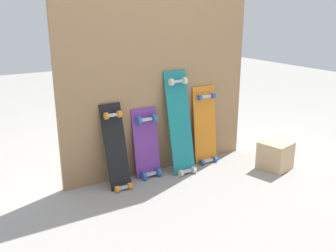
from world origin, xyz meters
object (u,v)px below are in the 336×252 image
skateboard_black (117,151)px  wooden_crate (275,155)px  skateboard_teal (180,127)px  skateboard_orange (205,129)px  skateboard_purple (147,147)px

skateboard_black → wooden_crate: size_ratio=2.99×
skateboard_teal → skateboard_orange: size_ratio=1.21×
skateboard_teal → wooden_crate: size_ratio=3.83×
skateboard_teal → skateboard_purple: bearing=170.9°
skateboard_black → skateboard_purple: (0.29, 0.05, -0.03)m
skateboard_purple → skateboard_orange: (0.60, 0.01, 0.05)m
skateboard_black → skateboard_teal: skateboard_teal is taller
skateboard_purple → skateboard_orange: size_ratio=0.83×
skateboard_black → skateboard_teal: size_ratio=0.78×
skateboard_orange → wooden_crate: skateboard_orange is taller
wooden_crate → skateboard_black: bearing=163.5°
skateboard_orange → skateboard_teal: bearing=-169.6°
skateboard_orange → wooden_crate: 0.66m
skateboard_black → wooden_crate: 1.40m
skateboard_purple → wooden_crate: skateboard_purple is taller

